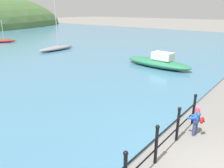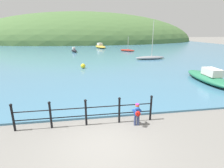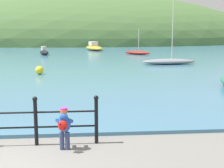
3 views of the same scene
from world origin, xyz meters
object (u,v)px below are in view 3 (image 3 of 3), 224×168
(boat_blue_hull, at_px, (44,52))
(boat_red_dinghy, at_px, (94,47))
(mooring_buoy, at_px, (39,70))
(boat_nearest_quay, at_px, (137,53))
(boat_white_sailboat, at_px, (169,61))
(child_in_coat, at_px, (64,125))

(boat_blue_hull, relative_size, boat_red_dinghy, 0.47)
(mooring_buoy, bearing_deg, boat_nearest_quay, 60.12)
(boat_blue_hull, distance_m, boat_white_sailboat, 15.08)
(child_in_coat, distance_m, mooring_buoy, 12.32)
(boat_red_dinghy, height_order, mooring_buoy, boat_red_dinghy)
(child_in_coat, distance_m, boat_blue_hull, 27.54)
(child_in_coat, distance_m, boat_nearest_quay, 27.60)
(boat_nearest_quay, xyz_separation_m, mooring_buoy, (-8.50, -14.79, 0.04))
(boat_nearest_quay, bearing_deg, boat_blue_hull, 177.88)
(boat_nearest_quay, distance_m, boat_red_dinghy, 8.68)
(boat_blue_hull, height_order, mooring_buoy, boat_blue_hull)
(boat_white_sailboat, bearing_deg, boat_nearest_quay, 94.80)
(boat_blue_hull, height_order, boat_red_dinghy, boat_red_dinghy)
(boat_nearest_quay, xyz_separation_m, boat_blue_hull, (-10.12, 0.37, 0.08))
(child_in_coat, distance_m, boat_red_dinghy, 34.34)
(mooring_buoy, bearing_deg, boat_red_dinghy, 79.86)
(child_in_coat, height_order, boat_white_sailboat, boat_white_sailboat)
(boat_white_sailboat, distance_m, mooring_buoy, 10.50)
(boat_blue_hull, bearing_deg, boat_nearest_quay, -2.12)
(mooring_buoy, bearing_deg, child_in_coat, -79.36)
(boat_red_dinghy, distance_m, mooring_buoy, 22.54)
(child_in_coat, bearing_deg, boat_blue_hull, 98.13)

